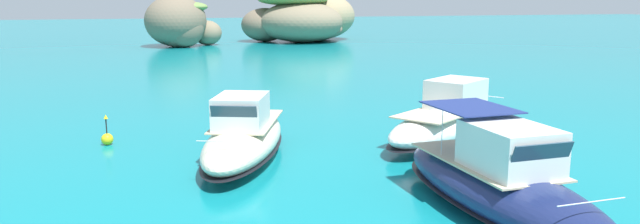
% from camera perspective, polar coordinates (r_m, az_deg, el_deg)
% --- Properties ---
extents(islet_large, '(21.81, 21.80, 7.89)m').
position_cam_1_polar(islet_large, '(95.82, -1.57, 9.03)').
color(islet_large, '#84755B').
rests_on(islet_large, ground).
extents(islet_small, '(12.97, 11.71, 7.36)m').
position_cam_1_polar(islet_small, '(86.94, -13.64, 8.41)').
color(islet_small, '#756651').
rests_on(islet_small, ground).
extents(motorboat_cream, '(6.28, 10.18, 2.88)m').
position_cam_1_polar(motorboat_cream, '(25.46, -7.46, -2.46)').
color(motorboat_cream, beige).
rests_on(motorboat_cream, ground).
extents(motorboat_navy, '(3.33, 10.43, 3.24)m').
position_cam_1_polar(motorboat_navy, '(19.63, 17.11, -6.78)').
color(motorboat_navy, navy).
rests_on(motorboat_navy, ground).
extents(motorboat_white, '(10.22, 8.15, 3.00)m').
position_cam_1_polar(motorboat_white, '(29.10, 12.67, -0.84)').
color(motorboat_white, white).
rests_on(motorboat_white, ground).
extents(channel_buoy, '(0.56, 0.56, 1.48)m').
position_cam_1_polar(channel_buoy, '(29.55, -20.15, -2.41)').
color(channel_buoy, yellow).
rests_on(channel_buoy, ground).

